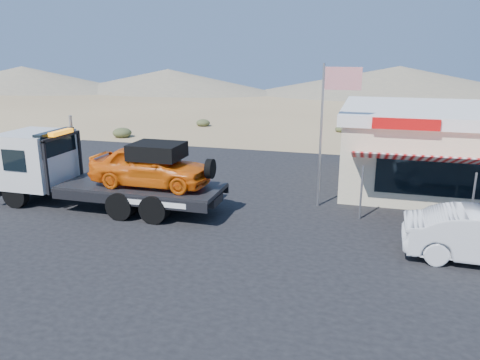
{
  "coord_description": "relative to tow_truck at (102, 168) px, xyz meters",
  "views": [
    {
      "loc": [
        6.7,
        -14.84,
        6.55
      ],
      "look_at": [
        1.79,
        2.46,
        1.5
      ],
      "focal_mm": 35.0,
      "sensor_mm": 36.0,
      "label": 1
    }
  ],
  "objects": [
    {
      "name": "asphalt_lot",
      "position": [
        6.07,
        1.11,
        -1.72
      ],
      "size": [
        32.0,
        24.0,
        0.02
      ],
      "primitive_type": "cube",
      "color": "black",
      "rests_on": "ground"
    },
    {
      "name": "distant_hills",
      "position": [
        -5.7,
        53.25,
        0.16
      ],
      "size": [
        126.0,
        48.0,
        4.2
      ],
      "color": "#726B59",
      "rests_on": "ground"
    },
    {
      "name": "flagpole",
      "position": [
        9.0,
        2.61,
        2.04
      ],
      "size": [
        1.55,
        0.1,
        6.0
      ],
      "color": "#99999E",
      "rests_on": "asphalt_lot"
    },
    {
      "name": "tow_truck",
      "position": [
        0.0,
        0.0,
        0.0
      ],
      "size": [
        9.62,
        2.85,
        3.22
      ],
      "color": "black",
      "rests_on": "asphalt_lot"
    },
    {
      "name": "ground",
      "position": [
        4.07,
        -1.89,
        -1.73
      ],
      "size": [
        120.0,
        120.0,
        0.0
      ],
      "primitive_type": "plane",
      "color": "#89714D",
      "rests_on": "ground"
    },
    {
      "name": "jerky_store",
      "position": [
        14.57,
        7.08,
        0.26
      ],
      "size": [
        10.4,
        9.97,
        3.9
      ],
      "color": "beige",
      "rests_on": "asphalt_lot"
    },
    {
      "name": "desert_scrub",
      "position": [
        -8.8,
        8.34,
        -1.41
      ],
      "size": [
        27.37,
        33.84,
        0.78
      ],
      "color": "#3E4324",
      "rests_on": "ground"
    }
  ]
}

